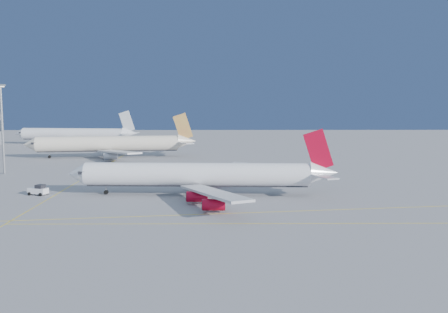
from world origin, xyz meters
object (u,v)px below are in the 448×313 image
airliner_third (76,134)px  pushback_tug (38,190)px  airliner_etihad (112,144)px  light_mast (2,121)px  airliner_virgin (203,175)px

airliner_third → pushback_tug: 128.35m
pushback_tug → airliner_etihad: bearing=107.7°
airliner_third → light_mast: bearing=-79.2°
pushback_tug → airliner_virgin: bearing=17.8°
airliner_etihad → pushback_tug: 73.06m
airliner_third → airliner_virgin: bearing=-56.1°
airliner_etihad → pushback_tug: bearing=-98.0°
pushback_tug → airliner_third: bearing=120.7°
airliner_virgin → airliner_etihad: airliner_etihad is taller
airliner_third → light_mast: 94.11m
airliner_third → light_mast: (6.34, -93.35, 10.10)m
airliner_third → light_mast: size_ratio=2.37×
airliner_virgin → airliner_third: airliner_third is taller
light_mast → pushback_tug: bearing=-56.4°
airliner_virgin → pushback_tug: size_ratio=12.97×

